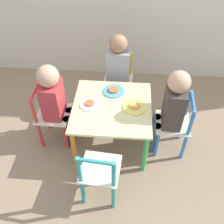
# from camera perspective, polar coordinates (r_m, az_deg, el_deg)

# --- Properties ---
(ground_plane) EXTENTS (6.00, 6.00, 0.00)m
(ground_plane) POSITION_cam_1_polar(r_m,az_deg,el_deg) (2.30, 0.00, -6.35)
(ground_plane) COLOR #8C755B
(kids_table) EXTENTS (0.60, 0.60, 0.42)m
(kids_table) POSITION_cam_1_polar(r_m,az_deg,el_deg) (2.03, 0.00, 0.11)
(kids_table) COLOR beige
(kids_table) RESTS_ON ground_plane
(chair_blue) EXTENTS (0.27, 0.27, 0.54)m
(chair_blue) POSITION_cam_1_polar(r_m,az_deg,el_deg) (2.12, 13.55, -2.83)
(chair_blue) COLOR silver
(chair_blue) RESTS_ON ground_plane
(chair_yellow) EXTENTS (0.27, 0.27, 0.54)m
(chair_yellow) POSITION_cam_1_polar(r_m,az_deg,el_deg) (2.46, 1.38, 6.62)
(chair_yellow) COLOR silver
(chair_yellow) RESTS_ON ground_plane
(chair_red) EXTENTS (0.27, 0.27, 0.54)m
(chair_red) POSITION_cam_1_polar(r_m,az_deg,el_deg) (2.19, -13.11, -0.79)
(chair_red) COLOR silver
(chair_red) RESTS_ON ground_plane
(chair_teal) EXTENTS (0.28, 0.28, 0.54)m
(chair_teal) POSITION_cam_1_polar(r_m,az_deg,el_deg) (1.79, -2.65, -13.25)
(chair_teal) COLOR silver
(chair_teal) RESTS_ON ground_plane
(child_right) EXTENTS (0.22, 0.21, 0.77)m
(child_right) POSITION_cam_1_polar(r_m,az_deg,el_deg) (1.97, 12.74, 1.13)
(child_right) COLOR #4C608E
(child_right) RESTS_ON ground_plane
(child_back) EXTENTS (0.21, 0.22, 0.77)m
(child_back) POSITION_cam_1_polar(r_m,az_deg,el_deg) (2.30, 1.30, 9.51)
(child_back) COLOR #38383D
(child_back) RESTS_ON ground_plane
(child_left) EXTENTS (0.22, 0.20, 0.75)m
(child_left) POSITION_cam_1_polar(r_m,az_deg,el_deg) (2.04, -12.31, 2.78)
(child_left) COLOR #38383D
(child_left) RESTS_ON ground_plane
(plate_right) EXTENTS (0.18, 0.18, 0.03)m
(plate_right) POSITION_cam_1_polar(r_m,az_deg,el_deg) (1.98, 4.91, 1.22)
(plate_right) COLOR #EADB66
(plate_right) RESTS_ON kids_table
(plate_back) EXTENTS (0.17, 0.17, 0.03)m
(plate_back) POSITION_cam_1_polar(r_m,az_deg,el_deg) (2.11, 0.35, 4.64)
(plate_back) COLOR #4C9EE0
(plate_back) RESTS_ON kids_table
(plate_left) EXTENTS (0.15, 0.15, 0.03)m
(plate_left) POSITION_cam_1_polar(r_m,az_deg,el_deg) (2.00, -4.87, 1.72)
(plate_left) COLOR white
(plate_left) RESTS_ON kids_table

